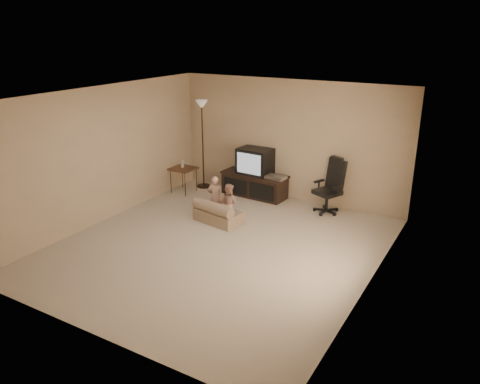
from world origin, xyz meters
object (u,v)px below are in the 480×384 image
(child_sofa, at_px, (217,214))
(toddler_left, at_px, (215,197))
(office_chair, at_px, (330,193))
(toddler_right, at_px, (229,203))
(tv_stand, at_px, (255,177))
(side_table, at_px, (183,169))
(floor_lamp, at_px, (202,125))

(child_sofa, distance_m, toddler_left, 0.33)
(office_chair, xyz_separation_m, toddler_right, (-1.44, -1.45, -0.02))
(toddler_left, bearing_deg, toddler_right, 152.14)
(tv_stand, xyz_separation_m, toddler_right, (0.28, -1.53, -0.05))
(side_table, distance_m, floor_lamp, 1.06)
(floor_lamp, xyz_separation_m, toddler_left, (1.25, -1.42, -1.02))
(child_sofa, xyz_separation_m, toddler_left, (-0.14, 0.17, 0.24))
(tv_stand, distance_m, child_sofa, 1.67)
(floor_lamp, bearing_deg, toddler_left, -48.74)
(office_chair, height_order, floor_lamp, floor_lamp)
(tv_stand, relative_size, toddler_left, 1.77)
(side_table, height_order, child_sofa, side_table)
(tv_stand, distance_m, side_table, 1.59)
(side_table, xyz_separation_m, toddler_right, (1.76, -0.96, -0.16))
(office_chair, distance_m, toddler_left, 2.25)
(toddler_left, bearing_deg, office_chair, -160.45)
(office_chair, relative_size, toddler_right, 1.45)
(floor_lamp, height_order, toddler_right, floor_lamp)
(side_table, height_order, toddler_left, toddler_left)
(toddler_right, bearing_deg, floor_lamp, -36.32)
(tv_stand, xyz_separation_m, office_chair, (1.72, -0.08, -0.04))
(side_table, bearing_deg, toddler_right, -28.67)
(tv_stand, height_order, side_table, tv_stand)
(child_sofa, bearing_deg, floor_lamp, 141.35)
(side_table, distance_m, toddler_left, 1.70)
(toddler_left, distance_m, toddler_right, 0.33)
(tv_stand, relative_size, toddler_right, 1.95)
(office_chair, height_order, toddler_right, office_chair)
(floor_lamp, bearing_deg, tv_stand, 2.47)
(floor_lamp, height_order, child_sofa, floor_lamp)
(tv_stand, bearing_deg, side_table, -155.58)
(side_table, height_order, toddler_right, toddler_right)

